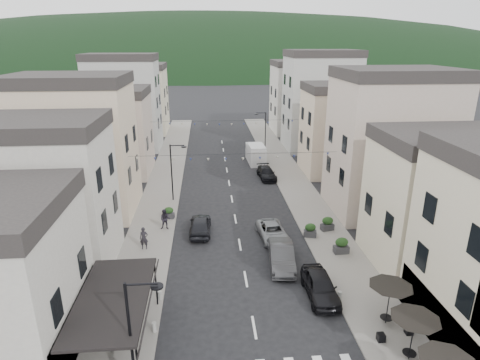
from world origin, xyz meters
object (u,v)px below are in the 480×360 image
object	(u,v)px
pedestrian_b	(165,219)
parked_car_b	(282,256)
parked_car_a	(320,286)
parked_car_c	(272,232)
delivery_van	(256,154)
pedestrian_a	(144,238)
parked_car_e	(200,225)
parked_car_d	(267,173)

from	to	relation	value
pedestrian_b	parked_car_b	bearing A→B (deg)	-31.61
parked_car_a	parked_car_c	distance (m)	8.37
parked_car_a	pedestrian_b	world-z (taller)	pedestrian_b
delivery_van	pedestrian_a	xyz separation A→B (m)	(-11.72, -23.26, -0.22)
pedestrian_b	parked_car_e	bearing A→B (deg)	-9.56
parked_car_b	parked_car_e	bearing A→B (deg)	141.06
parked_car_c	parked_car_e	bearing A→B (deg)	160.11
parked_car_a	pedestrian_b	size ratio (longest dim) A/B	2.47
parked_car_c	parked_car_d	world-z (taller)	parked_car_d
parked_car_d	parked_car_e	xyz separation A→B (m)	(-7.81, -13.90, 0.11)
parked_car_d	delivery_van	distance (m)	6.78
parked_car_b	parked_car_a	bearing A→B (deg)	-60.06
parked_car_c	pedestrian_b	size ratio (longest dim) A/B	2.49
parked_car_a	parked_car_e	bearing A→B (deg)	128.38
delivery_van	pedestrian_a	distance (m)	26.05
delivery_van	pedestrian_a	world-z (taller)	delivery_van
parked_car_d	pedestrian_b	size ratio (longest dim) A/B	2.44
parked_car_e	pedestrian_b	xyz separation A→B (m)	(-3.04, 0.76, 0.28)
parked_car_a	delivery_van	size ratio (longest dim) A/B	0.85
parked_car_a	parked_car_b	world-z (taller)	parked_car_b
parked_car_d	pedestrian_b	distance (m)	17.05
parked_car_c	pedestrian_a	distance (m)	10.47
parked_car_b	parked_car_d	bearing A→B (deg)	90.06
parked_car_e	delivery_van	distance (m)	21.91
parked_car_a	delivery_van	distance (m)	30.41
parked_car_e	pedestrian_b	distance (m)	3.15
parked_car_a	parked_car_c	bearing A→B (deg)	102.07
parked_car_d	delivery_van	size ratio (longest dim) A/B	0.84
parked_car_b	pedestrian_a	distance (m)	10.89
pedestrian_a	parked_car_a	bearing A→B (deg)	-29.45
parked_car_d	pedestrian_a	size ratio (longest dim) A/B	2.48
pedestrian_b	parked_car_c	bearing A→B (deg)	-10.02
parked_car_b	pedestrian_b	world-z (taller)	pedestrian_b
parked_car_a	parked_car_e	world-z (taller)	parked_car_a
parked_car_a	pedestrian_a	size ratio (longest dim) A/B	2.51
parked_car_d	parked_car_e	bearing A→B (deg)	-123.81
parked_car_a	pedestrian_a	xyz separation A→B (m)	(-12.20, 7.14, 0.25)
parked_car_a	pedestrian_b	distance (m)	15.12
parked_car_a	parked_car_e	xyz separation A→B (m)	(-7.81, 9.77, -0.02)
parked_car_c	delivery_van	bearing A→B (deg)	81.51
parked_car_c	parked_car_d	bearing A→B (deg)	78.31
parked_car_a	delivery_van	world-z (taller)	delivery_van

